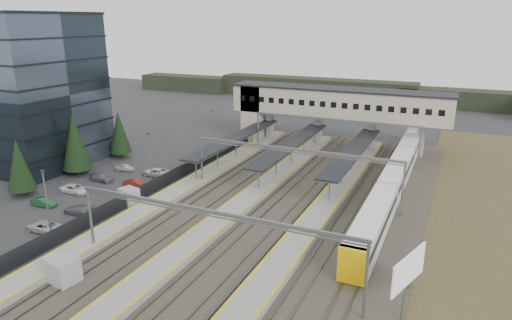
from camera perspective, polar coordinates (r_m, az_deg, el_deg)
The scene contains 14 objects.
ground at distance 55.64m, azimuth -12.36°, elevation -7.85°, with size 220.00×220.00×0.00m, color #2B2B2D.
office_building at distance 85.51m, azimuth -27.92°, elevation 7.83°, with size 24.30×18.30×24.30m.
car_park at distance 59.28m, azimuth -27.07°, elevation -7.19°, with size 10.64×44.62×1.30m.
lampposts at distance 59.79m, azimuth -18.11°, elevation -2.06°, with size 0.50×53.25×8.07m.
fence at distance 62.61m, azimuth -14.53°, elevation -4.13°, with size 0.08×90.00×2.00m.
relay_cabin_near at distance 46.35m, azimuth -23.12°, elevation -12.53°, with size 3.33×2.66×2.51m.
relay_cabin_far at distance 62.01m, azimuth -15.58°, elevation -4.38°, with size 2.74×2.47×2.11m.
rail_corridor at distance 54.91m, azimuth -1.30°, elevation -7.45°, with size 34.00×90.00×0.92m.
canopies at distance 73.70m, azimuth 4.44°, elevation 1.98°, with size 23.10×30.00×3.28m.
footbridge at distance 86.57m, azimuth 8.37°, elevation 6.85°, with size 40.40×6.40×11.20m.
gantries at distance 50.02m, azimuth 0.43°, elevation -2.89°, with size 28.40×62.28×7.17m.
train at distance 68.25m, azimuth 17.20°, elevation -1.74°, with size 2.72×56.78×3.42m.
billboard at distance 40.75m, azimuth 18.54°, elevation -13.04°, with size 1.95×5.53×4.87m.
treeline_far at distance 133.98m, azimuth 21.13°, elevation 7.34°, with size 170.00×19.00×7.00m.
Camera 1 is at (31.01, -39.98, 23.14)m, focal length 32.00 mm.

